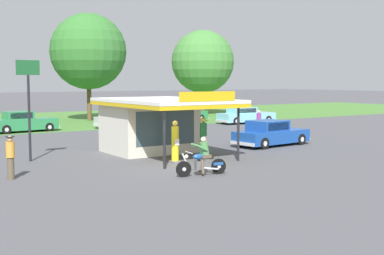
{
  "coord_description": "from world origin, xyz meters",
  "views": [
    {
      "loc": [
        -11.73,
        -19.4,
        3.86
      ],
      "look_at": [
        3.06,
        2.9,
        1.4
      ],
      "focal_mm": 48.08,
      "sensor_mm": 36.0,
      "label": 1
    }
  ],
  "objects_px": {
    "gas_pump_nearside": "(175,144)",
    "parked_car_back_row_centre": "(181,115)",
    "parked_car_back_row_centre_right": "(23,123)",
    "bystander_leaning_by_kiosk": "(259,121)",
    "parked_car_back_row_left": "(246,116)",
    "featured_classic_sedan": "(271,134)",
    "bystander_admiring_sedan": "(10,156)",
    "gas_pump_offside": "(203,140)",
    "parked_car_back_row_right": "(124,119)",
    "roadside_pole_sign": "(29,93)",
    "motorcycle_with_rider": "(202,159)"
  },
  "relations": [
    {
      "from": "gas_pump_nearside",
      "to": "parked_car_back_row_left",
      "type": "relative_size",
      "value": 0.36
    },
    {
      "from": "motorcycle_with_rider",
      "to": "parked_car_back_row_right",
      "type": "relative_size",
      "value": 0.45
    },
    {
      "from": "parked_car_back_row_centre_right",
      "to": "bystander_leaning_by_kiosk",
      "type": "height_order",
      "value": "bystander_leaning_by_kiosk"
    },
    {
      "from": "parked_car_back_row_left",
      "to": "featured_classic_sedan",
      "type": "bearing_deg",
      "value": -124.17
    },
    {
      "from": "parked_car_back_row_centre",
      "to": "gas_pump_offside",
      "type": "bearing_deg",
      "value": -119.56
    },
    {
      "from": "motorcycle_with_rider",
      "to": "parked_car_back_row_centre",
      "type": "distance_m",
      "value": 27.08
    },
    {
      "from": "gas_pump_nearside",
      "to": "bystander_admiring_sedan",
      "type": "bearing_deg",
      "value": 179.49
    },
    {
      "from": "featured_classic_sedan",
      "to": "roadside_pole_sign",
      "type": "xyz_separation_m",
      "value": [
        -13.63,
        1.9,
        2.59
      ]
    },
    {
      "from": "parked_car_back_row_right",
      "to": "motorcycle_with_rider",
      "type": "bearing_deg",
      "value": -107.85
    },
    {
      "from": "gas_pump_nearside",
      "to": "motorcycle_with_rider",
      "type": "relative_size",
      "value": 0.9
    },
    {
      "from": "parked_car_back_row_centre_right",
      "to": "gas_pump_nearside",
      "type": "bearing_deg",
      "value": -84.29
    },
    {
      "from": "parked_car_back_row_centre",
      "to": "roadside_pole_sign",
      "type": "distance_m",
      "value": 24.43
    },
    {
      "from": "featured_classic_sedan",
      "to": "parked_car_back_row_right",
      "type": "bearing_deg",
      "value": 97.81
    },
    {
      "from": "parked_car_back_row_centre",
      "to": "parked_car_back_row_centre_right",
      "type": "relative_size",
      "value": 1.04
    },
    {
      "from": "parked_car_back_row_right",
      "to": "parked_car_back_row_centre",
      "type": "height_order",
      "value": "parked_car_back_row_centre"
    },
    {
      "from": "parked_car_back_row_centre_right",
      "to": "roadside_pole_sign",
      "type": "bearing_deg",
      "value": -104.15
    },
    {
      "from": "bystander_leaning_by_kiosk",
      "to": "parked_car_back_row_centre",
      "type": "bearing_deg",
      "value": 88.11
    },
    {
      "from": "parked_car_back_row_right",
      "to": "parked_car_back_row_centre",
      "type": "distance_m",
      "value": 7.34
    },
    {
      "from": "gas_pump_offside",
      "to": "roadside_pole_sign",
      "type": "bearing_deg",
      "value": 149.14
    },
    {
      "from": "parked_car_back_row_left",
      "to": "bystander_admiring_sedan",
      "type": "relative_size",
      "value": 3.24
    },
    {
      "from": "parked_car_back_row_right",
      "to": "bystander_leaning_by_kiosk",
      "type": "height_order",
      "value": "bystander_leaning_by_kiosk"
    },
    {
      "from": "parked_car_back_row_right",
      "to": "parked_car_back_row_centre",
      "type": "xyz_separation_m",
      "value": [
        6.96,
        2.35,
        0.01
      ]
    },
    {
      "from": "parked_car_back_row_centre_right",
      "to": "roadside_pole_sign",
      "type": "distance_m",
      "value": 15.12
    },
    {
      "from": "parked_car_back_row_left",
      "to": "gas_pump_nearside",
      "type": "bearing_deg",
      "value": -137.67
    },
    {
      "from": "motorcycle_with_rider",
      "to": "bystander_leaning_by_kiosk",
      "type": "bearing_deg",
      "value": 41.76
    },
    {
      "from": "featured_classic_sedan",
      "to": "parked_car_back_row_centre",
      "type": "relative_size",
      "value": 0.97
    },
    {
      "from": "roadside_pole_sign",
      "to": "motorcycle_with_rider",
      "type": "bearing_deg",
      "value": -57.87
    },
    {
      "from": "parked_car_back_row_centre_right",
      "to": "bystander_leaning_by_kiosk",
      "type": "distance_m",
      "value": 17.65
    },
    {
      "from": "motorcycle_with_rider",
      "to": "featured_classic_sedan",
      "type": "distance_m",
      "value": 10.53
    },
    {
      "from": "parked_car_back_row_left",
      "to": "parked_car_back_row_centre_right",
      "type": "height_order",
      "value": "parked_car_back_row_centre_right"
    },
    {
      "from": "gas_pump_nearside",
      "to": "bystander_leaning_by_kiosk",
      "type": "xyz_separation_m",
      "value": [
        12.59,
        8.58,
        -0.04
      ]
    },
    {
      "from": "parked_car_back_row_right",
      "to": "roadside_pole_sign",
      "type": "distance_m",
      "value": 17.87
    },
    {
      "from": "parked_car_back_row_right",
      "to": "bystander_leaning_by_kiosk",
      "type": "distance_m",
      "value": 11.22
    },
    {
      "from": "bystander_leaning_by_kiosk",
      "to": "featured_classic_sedan",
      "type": "bearing_deg",
      "value": -125.7
    },
    {
      "from": "featured_classic_sedan",
      "to": "bystander_leaning_by_kiosk",
      "type": "distance_m",
      "value": 7.67
    },
    {
      "from": "motorcycle_with_rider",
      "to": "bystander_leaning_by_kiosk",
      "type": "height_order",
      "value": "bystander_leaning_by_kiosk"
    },
    {
      "from": "motorcycle_with_rider",
      "to": "bystander_admiring_sedan",
      "type": "height_order",
      "value": "bystander_admiring_sedan"
    },
    {
      "from": "gas_pump_nearside",
      "to": "parked_car_back_row_centre_right",
      "type": "bearing_deg",
      "value": 95.71
    },
    {
      "from": "motorcycle_with_rider",
      "to": "parked_car_back_row_right",
      "type": "xyz_separation_m",
      "value": [
        6.76,
        21.0,
        0.02
      ]
    },
    {
      "from": "parked_car_back_row_right",
      "to": "bystander_admiring_sedan",
      "type": "distance_m",
      "value": 22.18
    },
    {
      "from": "gas_pump_nearside",
      "to": "featured_classic_sedan",
      "type": "bearing_deg",
      "value": 16.19
    },
    {
      "from": "gas_pump_nearside",
      "to": "parked_car_back_row_centre",
      "type": "relative_size",
      "value": 0.38
    },
    {
      "from": "parked_car_back_row_left",
      "to": "bystander_admiring_sedan",
      "type": "bearing_deg",
      "value": -147.76
    },
    {
      "from": "parked_car_back_row_left",
      "to": "bystander_leaning_by_kiosk",
      "type": "bearing_deg",
      "value": -122.74
    },
    {
      "from": "featured_classic_sedan",
      "to": "bystander_leaning_by_kiosk",
      "type": "height_order",
      "value": "bystander_leaning_by_kiosk"
    },
    {
      "from": "gas_pump_offside",
      "to": "parked_car_back_row_right",
      "type": "height_order",
      "value": "gas_pump_offside"
    },
    {
      "from": "parked_car_back_row_centre_right",
      "to": "roadside_pole_sign",
      "type": "height_order",
      "value": "roadside_pole_sign"
    },
    {
      "from": "gas_pump_nearside",
      "to": "roadside_pole_sign",
      "type": "bearing_deg",
      "value": 142.33
    },
    {
      "from": "parked_car_back_row_centre",
      "to": "parked_car_back_row_centre_right",
      "type": "xyz_separation_m",
      "value": [
        -14.84,
        -1.31,
        0.02
      ]
    },
    {
      "from": "parked_car_back_row_centre",
      "to": "bystander_admiring_sedan",
      "type": "xyz_separation_m",
      "value": [
        -20.44,
        -19.95,
        0.24
      ]
    }
  ]
}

